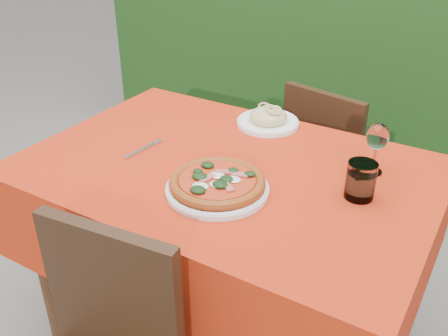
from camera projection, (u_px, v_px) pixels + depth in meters
The scene contains 9 objects.
ground at pixel (226, 335), 1.92m from camera, with size 60.00×60.00×0.00m, color #66625C.
hedge at pixel (378, 16), 2.63m from camera, with size 3.20×0.55×1.78m.
dining_table at pixel (227, 206), 1.63m from camera, with size 1.26×0.86×0.75m.
chair_far at pixel (329, 162), 2.17m from camera, with size 0.43×0.43×0.81m.
pizza_plate at pixel (217, 184), 1.40m from camera, with size 0.29×0.29×0.06m.
pasta_plate at pixel (268, 119), 1.81m from camera, with size 0.23×0.23×0.06m.
water_glass at pixel (361, 182), 1.37m from camera, with size 0.08×0.08×0.11m.
wine_glass at pixel (377, 139), 1.46m from camera, with size 0.07×0.07×0.16m.
fork at pixel (140, 151), 1.63m from camera, with size 0.02×0.18×0.00m, color #B2B2B9.
Camera 1 is at (0.70, -1.17, 1.50)m, focal length 40.00 mm.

